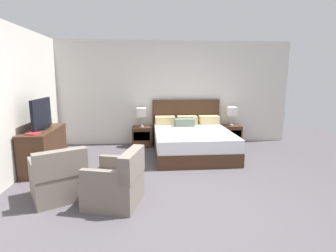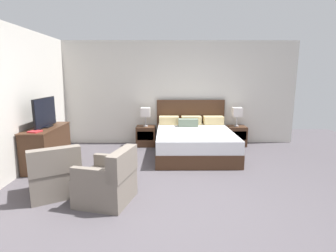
# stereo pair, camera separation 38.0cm
# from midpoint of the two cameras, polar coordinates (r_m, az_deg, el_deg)

# --- Properties ---
(ground_plane) EXTENTS (10.51, 10.51, 0.00)m
(ground_plane) POSITION_cam_midpoint_polar(r_m,az_deg,el_deg) (3.61, -0.12, -17.73)
(ground_plane) COLOR #4C474C
(wall_back) EXTENTS (6.46, 0.06, 2.58)m
(wall_back) POSITION_cam_midpoint_polar(r_m,az_deg,el_deg) (6.71, -2.55, 7.13)
(wall_back) COLOR beige
(wall_back) RESTS_ON ground
(wall_left) EXTENTS (0.06, 5.30, 2.58)m
(wall_left) POSITION_cam_midpoint_polar(r_m,az_deg,el_deg) (5.22, -32.22, 4.40)
(wall_left) COLOR beige
(wall_left) RESTS_ON ground
(bed) EXTENTS (1.72, 2.02, 1.13)m
(bed) POSITION_cam_midpoint_polar(r_m,az_deg,el_deg) (5.91, 3.36, -3.11)
(bed) COLOR #422819
(bed) RESTS_ON ground
(nightstand_left) EXTENTS (0.47, 0.41, 0.49)m
(nightstand_left) POSITION_cam_midpoint_polar(r_m,az_deg,el_deg) (6.57, -7.36, -2.25)
(nightstand_left) COLOR #422819
(nightstand_left) RESTS_ON ground
(nightstand_right) EXTENTS (0.47, 0.41, 0.49)m
(nightstand_right) POSITION_cam_midpoint_polar(r_m,az_deg,el_deg) (6.85, 11.95, -1.87)
(nightstand_right) COLOR #422819
(nightstand_right) RESTS_ON ground
(table_lamp_left) EXTENTS (0.23, 0.23, 0.47)m
(table_lamp_left) POSITION_cam_midpoint_polar(r_m,az_deg,el_deg) (6.47, -7.49, 2.88)
(table_lamp_left) COLOR #B7B7BC
(table_lamp_left) RESTS_ON nightstand_left
(table_lamp_right) EXTENTS (0.23, 0.23, 0.47)m
(table_lamp_right) POSITION_cam_midpoint_polar(r_m,az_deg,el_deg) (6.75, 12.15, 3.06)
(table_lamp_right) COLOR #B7B7BC
(table_lamp_right) RESTS_ON nightstand_right
(dresser) EXTENTS (0.48, 1.24, 0.76)m
(dresser) POSITION_cam_midpoint_polar(r_m,az_deg,el_deg) (5.51, -27.18, -4.39)
(dresser) COLOR #422819
(dresser) RESTS_ON ground
(tv) EXTENTS (0.18, 0.86, 0.56)m
(tv) POSITION_cam_midpoint_polar(r_m,az_deg,el_deg) (5.40, -27.66, 2.25)
(tv) COLOR black
(tv) RESTS_ON dresser
(book_red_cover) EXTENTS (0.22, 0.22, 0.03)m
(book_red_cover) POSITION_cam_midpoint_polar(r_m,az_deg,el_deg) (5.02, -29.28, -1.48)
(book_red_cover) COLOR #B7282D
(book_red_cover) RESTS_ON dresser
(armchair_by_window) EXTENTS (0.93, 0.93, 0.76)m
(armchair_by_window) POSITION_cam_midpoint_polar(r_m,az_deg,el_deg) (4.17, -25.15, -10.45)
(armchair_by_window) COLOR #70665B
(armchair_by_window) RESTS_ON ground
(armchair_companion) EXTENTS (0.84, 0.83, 0.76)m
(armchair_companion) POSITION_cam_midpoint_polar(r_m,az_deg,el_deg) (3.75, -14.05, -12.14)
(armchair_companion) COLOR #70665B
(armchair_companion) RESTS_ON ground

